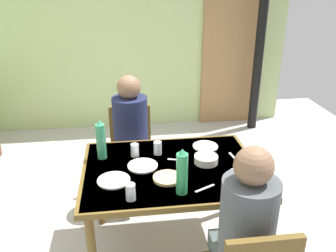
% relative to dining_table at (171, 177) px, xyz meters
% --- Properties ---
extents(ground_plane, '(6.33, 6.33, 0.00)m').
position_rel_dining_table_xyz_m(ground_plane, '(-0.29, 0.16, -0.66)').
color(ground_plane, '#B6B3B1').
extents(wall_back, '(4.44, 0.10, 2.61)m').
position_rel_dining_table_xyz_m(wall_back, '(-0.29, 2.59, 0.64)').
color(wall_back, '#B1C884').
rests_on(wall_back, ground_plane).
extents(door_wooden, '(0.80, 0.05, 2.00)m').
position_rel_dining_table_xyz_m(door_wooden, '(1.18, 2.51, 0.34)').
color(door_wooden, '#996F45').
rests_on(door_wooden, ground_plane).
extents(stove_pipe_column, '(0.12, 0.12, 2.61)m').
position_rel_dining_table_xyz_m(stove_pipe_column, '(1.46, 2.24, 0.64)').
color(stove_pipe_column, black).
rests_on(stove_pipe_column, ground_plane).
extents(dining_table, '(1.23, 0.93, 0.74)m').
position_rel_dining_table_xyz_m(dining_table, '(0.00, 0.00, 0.00)').
color(dining_table, brown).
rests_on(dining_table, ground_plane).
extents(chair_far_diner, '(0.40, 0.40, 0.87)m').
position_rel_dining_table_xyz_m(chair_far_diner, '(-0.26, 0.82, -0.16)').
color(chair_far_diner, brown).
rests_on(chair_far_diner, ground_plane).
extents(person_near_diner, '(0.30, 0.37, 0.77)m').
position_rel_dining_table_xyz_m(person_near_diner, '(0.31, -0.68, 0.12)').
color(person_near_diner, '#495655').
rests_on(person_near_diner, ground_plane).
extents(person_far_diner, '(0.30, 0.37, 0.77)m').
position_rel_dining_table_xyz_m(person_far_diner, '(-0.26, 0.68, 0.12)').
color(person_far_diner, '#1D2A41').
rests_on(person_far_diner, ground_plane).
extents(water_bottle_green_near, '(0.07, 0.07, 0.30)m').
position_rel_dining_table_xyz_m(water_bottle_green_near, '(-0.48, 0.20, 0.22)').
color(water_bottle_green_near, '#369366').
rests_on(water_bottle_green_near, dining_table).
extents(water_bottle_green_far, '(0.07, 0.07, 0.30)m').
position_rel_dining_table_xyz_m(water_bottle_green_far, '(0.02, -0.32, 0.22)').
color(water_bottle_green_far, '#329F5C').
rests_on(water_bottle_green_far, dining_table).
extents(serving_bowl_center, '(0.17, 0.17, 0.05)m').
position_rel_dining_table_xyz_m(serving_bowl_center, '(0.26, 0.03, 0.10)').
color(serving_bowl_center, white).
rests_on(serving_bowl_center, dining_table).
extents(dinner_plate_near_left, '(0.21, 0.21, 0.01)m').
position_rel_dining_table_xyz_m(dinner_plate_near_left, '(-0.39, -0.13, 0.08)').
color(dinner_plate_near_left, white).
rests_on(dinner_plate_near_left, dining_table).
extents(dinner_plate_near_right, '(0.20, 0.20, 0.01)m').
position_rel_dining_table_xyz_m(dinner_plate_near_right, '(0.46, -0.18, 0.08)').
color(dinner_plate_near_right, white).
rests_on(dinner_plate_near_right, dining_table).
extents(dinner_plate_far_center, '(0.20, 0.20, 0.01)m').
position_rel_dining_table_xyz_m(dinner_plate_far_center, '(0.31, 0.27, 0.08)').
color(dinner_plate_far_center, white).
rests_on(dinner_plate_far_center, dining_table).
extents(dinner_plate_far_side, '(0.21, 0.21, 0.01)m').
position_rel_dining_table_xyz_m(dinner_plate_far_side, '(-0.19, 0.04, 0.08)').
color(dinner_plate_far_side, white).
rests_on(dinner_plate_far_side, dining_table).
extents(drinking_glass_by_near_diner, '(0.06, 0.06, 0.10)m').
position_rel_dining_table_xyz_m(drinking_glass_by_near_diner, '(-0.24, 0.20, 0.12)').
color(drinking_glass_by_near_diner, silver).
rests_on(drinking_glass_by_near_diner, dining_table).
extents(drinking_glass_by_far_diner, '(0.06, 0.06, 0.11)m').
position_rel_dining_table_xyz_m(drinking_glass_by_far_diner, '(-0.29, -0.35, 0.13)').
color(drinking_glass_by_far_diner, silver).
rests_on(drinking_glass_by_far_diner, dining_table).
extents(drinking_glass_spare_center, '(0.06, 0.06, 0.10)m').
position_rel_dining_table_xyz_m(drinking_glass_spare_center, '(-0.07, 0.21, 0.13)').
color(drinking_glass_spare_center, silver).
rests_on(drinking_glass_spare_center, dining_table).
extents(bread_plate_sliced, '(0.19, 0.19, 0.02)m').
position_rel_dining_table_xyz_m(bread_plate_sliced, '(-0.04, -0.15, 0.09)').
color(bread_plate_sliced, '#DBB77A').
rests_on(bread_plate_sliced, dining_table).
extents(cutlery_knife_near, '(0.14, 0.08, 0.00)m').
position_rel_dining_table_xyz_m(cutlery_knife_near, '(0.18, -0.29, 0.08)').
color(cutlery_knife_near, silver).
rests_on(cutlery_knife_near, dining_table).
extents(cutlery_fork_near, '(0.15, 0.06, 0.00)m').
position_rel_dining_table_xyz_m(cutlery_fork_near, '(0.06, 0.09, 0.08)').
color(cutlery_fork_near, silver).
rests_on(cutlery_fork_near, dining_table).
extents(cutlery_knife_far, '(0.04, 0.15, 0.00)m').
position_rel_dining_table_xyz_m(cutlery_knife_far, '(0.48, 0.08, 0.08)').
color(cutlery_knife_far, silver).
rests_on(cutlery_knife_far, dining_table).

